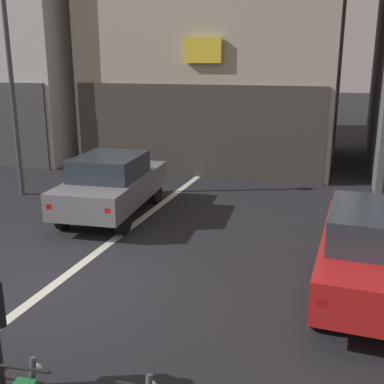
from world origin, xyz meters
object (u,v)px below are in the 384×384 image
at_px(car_grey_crossing_near, 112,183).
at_px(street_lamp, 10,64).
at_px(car_red_parked_kerbside, 376,250).
at_px(car_white_down_street, 252,137).

bearing_deg(car_grey_crossing_near, street_lamp, 164.85).
bearing_deg(street_lamp, car_red_parked_kerbside, -20.26).
bearing_deg(street_lamp, car_grey_crossing_near, -15.15).
bearing_deg(car_white_down_street, street_lamp, -125.12).
relative_size(car_red_parked_kerbside, street_lamp, 0.66).
bearing_deg(car_white_down_street, car_red_parked_kerbside, -69.39).
relative_size(car_red_parked_kerbside, car_white_down_street, 1.01).
bearing_deg(car_white_down_street, car_grey_crossing_near, -102.41).
xyz_separation_m(car_grey_crossing_near, car_red_parked_kerbside, (6.33, -2.69, 0.00)).
distance_m(car_grey_crossing_near, car_white_down_street, 9.13).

